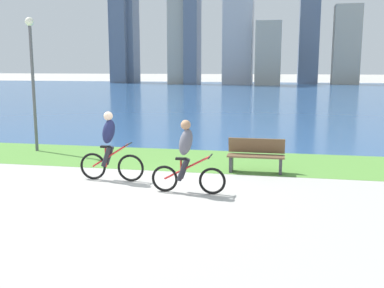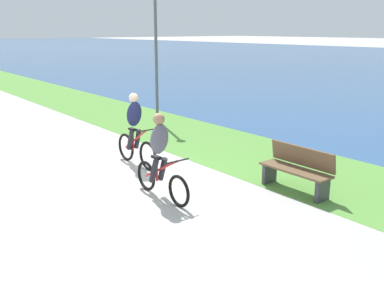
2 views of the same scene
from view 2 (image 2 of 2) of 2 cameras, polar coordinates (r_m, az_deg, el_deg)
ground_plane at (r=9.18m, az=-8.47°, el=-5.20°), size 300.00×300.00×0.00m
grass_strip_bayside at (r=11.35m, az=7.66°, el=-1.23°), size 120.00×3.23×0.01m
cyclist_lead at (r=8.13m, az=-4.24°, el=-1.59°), size 1.69×0.52×1.64m
cyclist_trailing at (r=10.20m, az=-7.51°, el=1.82°), size 1.66×0.52×1.71m
bench_near_path at (r=8.79m, az=13.66°, el=-3.28°), size 1.50×0.47×0.90m
lamppost_tall at (r=14.97m, az=-4.79°, el=13.57°), size 0.28×0.28×4.34m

